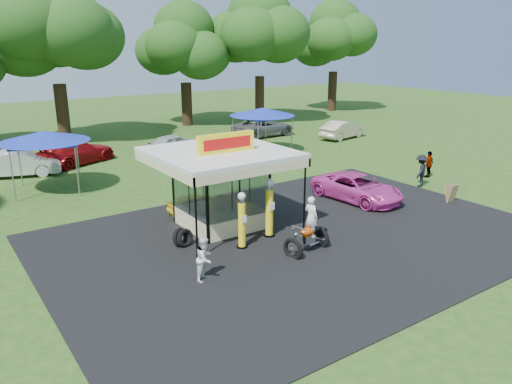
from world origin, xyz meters
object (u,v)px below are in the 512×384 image
Objects in this scene: a_frame_sign at (451,193)px; bg_car_b at (76,152)px; pink_sedan at (357,188)px; bg_car_d at (264,127)px; spectator_west at (205,259)px; tent_east at (262,112)px; bg_car_e at (343,129)px; gas_pump_left at (242,222)px; bg_car_c at (175,143)px; spectator_east_a at (421,171)px; spectator_east_b at (429,164)px; gas_pump_right at (269,209)px; kiosk_car at (197,203)px; bg_car_a at (19,164)px; tent_west at (44,137)px; motorcycle at (309,230)px; gas_station_kiosk at (221,187)px.

bg_car_b reaches higher than a_frame_sign.
pink_sedan is 18.52m from bg_car_d.
spectator_west is 0.33× the size of tent_east.
bg_car_e is 0.98× the size of tent_east.
bg_car_c is at bearing 72.35° from gas_pump_left.
spectator_west is 0.86× the size of spectator_east_a.
spectator_east_a is 2.27m from spectator_east_b.
gas_pump_right reaches higher than bg_car_e.
pink_sedan is at bearing 177.58° from bg_car_c.
spectator_east_b is at bearing 1.73° from pink_sedan.
gas_pump_right reaches higher than spectator_east_a.
tent_east is (-3.93, -5.30, 2.17)m from bg_car_d.
gas_pump_right is (1.58, 0.37, 0.10)m from gas_pump_left.
bg_car_c is 0.73× the size of bg_car_d.
bg_car_b is at bearing 115.40° from pink_sedan.
bg_car_e is (4.80, -4.59, -0.02)m from bg_car_d.
bg_car_a is (-5.59, 11.92, 0.29)m from kiosk_car.
pink_sedan is 3.13× the size of spectator_west.
tent_east is (12.07, -4.08, 2.14)m from bg_car_b.
tent_west is at bearing 84.01° from bg_car_e.
pink_sedan is (8.14, 1.80, -0.42)m from gas_pump_left.
pink_sedan is 6.82m from spectator_east_b.
gas_pump_left is 17.43m from bg_car_a.
bg_car_c is (-6.23, 18.51, 0.21)m from a_frame_sign.
motorcycle is 0.49× the size of tent_east.
bg_car_d is at bearing 35.31° from bg_car_e.
a_frame_sign is 0.23× the size of bg_car_c.
bg_car_c is (3.57, 19.10, -0.20)m from motorcycle.
gas_pump_right is 0.54× the size of tent_east.
bg_car_a is 10.55m from bg_car_c.
motorcycle is 19.87m from bg_car_b.
bg_car_c is (4.94, 14.83, -1.09)m from gas_station_kiosk.
tent_west reaches higher than bg_car_e.
gas_pump_right is 2.13m from motorcycle.
gas_pump_left is 1.00× the size of motorcycle.
tent_east is at bearing 50.03° from motorcycle.
gas_pump_left reaches higher than spectator_west.
bg_car_a is at bearing 82.11° from bg_car_b.
gas_pump_left is at bearing -17.72° from spectator_east_a.
spectator_east_a is (4.74, -0.19, 0.23)m from pink_sedan.
bg_car_a is 19.84m from bg_car_d.
spectator_west is 0.34× the size of bg_car_e.
bg_car_a is 24.58m from bg_car_e.
kiosk_car is 0.58× the size of pink_sedan.
bg_car_b is at bearing -54.32° from bg_car_a.
tent_west reaches higher than gas_pump_left.
gas_pump_left is at bearing -3.55° from spectator_west.
kiosk_car is 0.60× the size of tent_west.
tent_west reaches higher than a_frame_sign.
kiosk_car is 1.82× the size of spectator_west.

